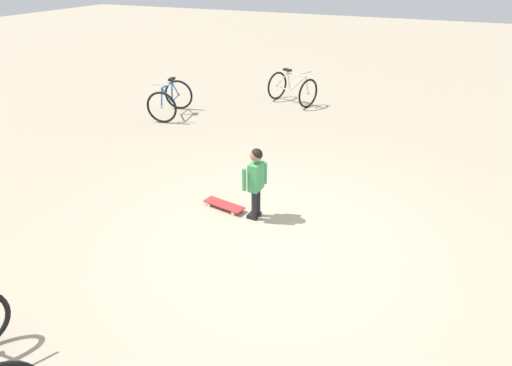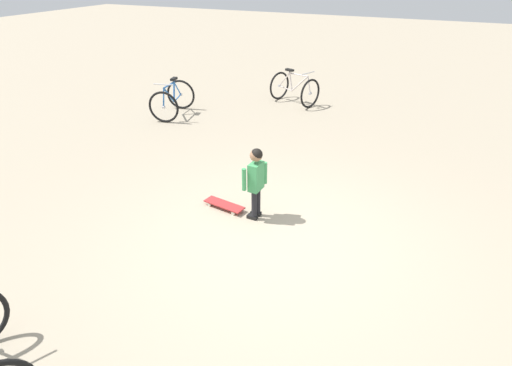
{
  "view_description": "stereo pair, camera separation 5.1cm",
  "coord_description": "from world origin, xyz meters",
  "px_view_note": "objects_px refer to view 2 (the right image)",
  "views": [
    {
      "loc": [
        -4.33,
        -1.59,
        3.28
      ],
      "look_at": [
        0.43,
        0.51,
        0.55
      ],
      "focal_mm": 30.1,
      "sensor_mm": 36.0,
      "label": 1
    },
    {
      "loc": [
        -4.31,
        -1.64,
        3.28
      ],
      "look_at": [
        0.43,
        0.51,
        0.55
      ],
      "focal_mm": 30.1,
      "sensor_mm": 36.0,
      "label": 2
    }
  ],
  "objects_px": {
    "child_person": "(256,176)",
    "bicycle_near": "(172,99)",
    "skateboard": "(224,205)",
    "bicycle_far": "(294,89)"
  },
  "relations": [
    {
      "from": "child_person",
      "to": "bicycle_near",
      "type": "bearing_deg",
      "value": 47.68
    },
    {
      "from": "skateboard",
      "to": "bicycle_near",
      "type": "xyz_separation_m",
      "value": [
        3.27,
        3.09,
        0.32
      ]
    },
    {
      "from": "child_person",
      "to": "skateboard",
      "type": "bearing_deg",
      "value": 86.75
    },
    {
      "from": "child_person",
      "to": "bicycle_far",
      "type": "xyz_separation_m",
      "value": [
        5.36,
        1.37,
        -0.28
      ]
    },
    {
      "from": "child_person",
      "to": "bicycle_far",
      "type": "height_order",
      "value": "child_person"
    },
    {
      "from": "skateboard",
      "to": "bicycle_far",
      "type": "bearing_deg",
      "value": 8.96
    },
    {
      "from": "bicycle_near",
      "to": "bicycle_far",
      "type": "relative_size",
      "value": 0.95
    },
    {
      "from": "child_person",
      "to": "skateboard",
      "type": "distance_m",
      "value": 0.8
    },
    {
      "from": "bicycle_near",
      "to": "bicycle_far",
      "type": "distance_m",
      "value": 3.05
    },
    {
      "from": "skateboard",
      "to": "bicycle_near",
      "type": "height_order",
      "value": "bicycle_near"
    }
  ]
}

